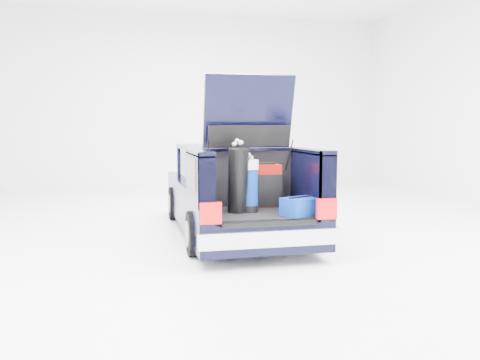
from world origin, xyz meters
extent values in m
plane|color=white|center=(0.00, 0.00, 0.00)|extent=(14.00, 14.00, 0.00)
cube|color=black|center=(0.00, 0.65, 0.50)|extent=(1.75, 3.00, 0.70)
cube|color=black|center=(0.00, 2.22, 0.40)|extent=(1.70, 0.30, 0.50)
cube|color=silver|center=(0.00, 2.36, 0.33)|extent=(1.72, 0.10, 0.22)
cube|color=black|center=(0.00, 0.15, 1.12)|extent=(1.55, 1.95, 0.54)
cube|color=black|center=(0.00, 0.15, 1.41)|extent=(1.62, 2.05, 0.06)
cube|color=black|center=(0.00, -1.50, 0.35)|extent=(1.75, 1.30, 0.40)
cube|color=black|center=(0.00, -1.48, 0.57)|extent=(1.32, 1.18, 0.05)
cube|color=black|center=(-0.78, -1.50, 0.97)|extent=(0.20, 1.30, 0.85)
cube|color=black|center=(0.78, -1.50, 0.97)|extent=(0.20, 1.30, 0.85)
cube|color=black|center=(-0.78, -1.50, 1.41)|extent=(0.20, 1.30, 0.06)
cube|color=black|center=(0.78, -1.50, 1.41)|extent=(0.20, 1.30, 0.06)
cube|color=black|center=(0.00, -0.88, 0.97)|extent=(1.36, 0.08, 0.84)
cube|color=silver|center=(0.00, -2.18, 0.38)|extent=(1.80, 0.12, 0.20)
cube|color=#BB080A|center=(-0.74, -2.15, 0.72)|extent=(0.26, 0.07, 0.26)
cube|color=#BB080A|center=(0.74, -2.15, 0.72)|extent=(0.26, 0.07, 0.26)
cube|color=black|center=(0.00, -2.15, 0.56)|extent=(1.20, 0.06, 0.06)
cube|color=black|center=(0.00, -1.05, 1.96)|extent=(1.28, 0.33, 1.03)
cube|color=black|center=(0.00, -1.01, 2.10)|extent=(0.95, 0.17, 0.54)
cylinder|color=black|center=(-0.82, 1.45, 0.31)|extent=(0.20, 0.62, 0.62)
cylinder|color=slate|center=(-0.82, 1.45, 0.31)|extent=(0.23, 0.36, 0.36)
cylinder|color=black|center=(0.82, 1.45, 0.31)|extent=(0.20, 0.62, 0.62)
cylinder|color=slate|center=(0.82, 1.45, 0.31)|extent=(0.23, 0.36, 0.36)
cylinder|color=black|center=(-0.82, -1.35, 0.31)|extent=(0.20, 0.62, 0.62)
cylinder|color=slate|center=(-0.82, -1.35, 0.31)|extent=(0.23, 0.36, 0.36)
cylinder|color=black|center=(0.82, -1.35, 0.31)|extent=(0.20, 0.62, 0.62)
cylinder|color=slate|center=(0.82, -1.35, 0.31)|extent=(0.23, 0.36, 0.36)
cube|color=#6D0803|center=(0.25, -1.11, 0.91)|extent=(0.40, 0.26, 0.61)
cube|color=black|center=(0.25, -1.11, 1.23)|extent=(0.25, 0.07, 0.03)
cube|color=black|center=(0.25, -1.22, 0.84)|extent=(0.40, 0.04, 0.47)
cylinder|color=black|center=(-0.26, -1.50, 1.04)|extent=(0.28, 0.37, 0.90)
cube|color=white|center=(-0.26, -1.39, 1.07)|extent=(0.10, 0.02, 0.31)
sphere|color=#99999E|center=(-0.30, -1.48, 1.51)|extent=(0.07, 0.07, 0.07)
sphere|color=#99999E|center=(-0.23, -1.54, 1.54)|extent=(0.07, 0.07, 0.07)
cylinder|color=black|center=(-0.09, -1.47, 0.65)|extent=(0.31, 0.31, 0.09)
cylinder|color=navy|center=(-0.09, -1.47, 0.94)|extent=(0.29, 0.29, 0.50)
cylinder|color=white|center=(-0.09, -1.47, 1.24)|extent=(0.31, 0.31, 0.13)
sphere|color=#99999E|center=(-0.06, -1.45, 1.33)|extent=(0.06, 0.06, 0.06)
sphere|color=#99999E|center=(-0.09, -1.43, 1.37)|extent=(0.06, 0.06, 0.06)
cube|color=navy|center=(0.50, -1.88, 0.72)|extent=(0.57, 0.49, 0.23)
cylinder|color=black|center=(0.50, -1.88, 0.84)|extent=(0.39, 0.20, 0.03)
camera|label=1|loc=(-1.73, -8.06, 1.75)|focal=38.00mm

